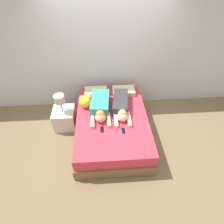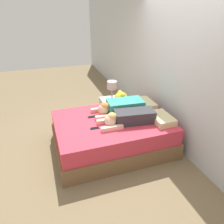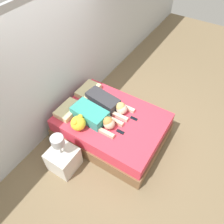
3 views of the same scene
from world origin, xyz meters
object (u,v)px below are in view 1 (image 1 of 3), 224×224
nightstand (64,117)px  person_right (121,106)px  cell_phone_left (102,129)px  pillow_head_right (124,91)px  person_left (100,106)px  pillow_head_left (96,92)px  plush_toy (86,101)px  cell_phone_right (123,131)px  bed (112,127)px

nightstand → person_right: bearing=-7.0°
cell_phone_left → nightstand: 1.11m
pillow_head_right → person_right: person_right is taller
pillow_head_right → person_right: (-0.12, -0.57, 0.05)m
person_left → person_right: person_left is taller
pillow_head_left → pillow_head_right: same height
person_left → plush_toy: size_ratio=3.38×
pillow_head_right → cell_phone_right: size_ratio=3.41×
pillow_head_left → person_right: (0.52, -0.57, 0.05)m
pillow_head_left → person_right: 0.78m
pillow_head_right → person_left: person_left is taller
person_right → cell_phone_right: size_ratio=6.61×
person_left → person_right: bearing=-3.2°
bed → person_left: 0.51m
person_left → nightstand: size_ratio=1.07×
bed → pillow_head_right: pillow_head_right is taller
cell_phone_left → bed: bearing=55.6°
pillow_head_left → plush_toy: bearing=-116.7°
cell_phone_right → nightstand: bearing=149.7°
plush_toy → person_left: bearing=-24.7°
bed → nightstand: (-1.05, 0.36, -0.00)m
pillow_head_right → person_left: size_ratio=0.53×
bed → person_right: bearing=46.5°
pillow_head_right → person_left: (-0.55, -0.55, 0.06)m
cell_phone_left → pillow_head_right: bearing=64.0°
person_left → plush_toy: bearing=155.3°
pillow_head_left → cell_phone_left: (0.11, -1.09, -0.05)m
pillow_head_right → cell_phone_left: pillow_head_right is taller
person_right → plush_toy: (-0.73, 0.16, 0.04)m
pillow_head_left → nightstand: size_ratio=0.57×
cell_phone_right → bed: bearing=117.4°
person_right → cell_phone_right: bearing=-90.9°
pillow_head_left → nightstand: (-0.73, -0.42, -0.34)m
bed → plush_toy: (-0.53, 0.37, 0.43)m
person_left → cell_phone_right: size_ratio=6.46×
cell_phone_right → person_left: bearing=125.1°
bed → person_left: (-0.23, 0.23, 0.40)m
bed → pillow_head_left: 0.91m
bed → pillow_head_left: pillow_head_left is taller
bed → pillow_head_right: bearing=67.7°
bed → nightstand: size_ratio=2.25×
person_left → bed: bearing=-45.3°
pillow_head_right → plush_toy: size_ratio=1.78×
person_left → nightstand: (-0.82, 0.13, -0.40)m
cell_phone_left → plush_toy: 0.76m
pillow_head_left → pillow_head_right: size_ratio=1.00×
person_right → person_left: bearing=176.8°
bed → pillow_head_right: size_ratio=3.98×
person_left → person_right: size_ratio=0.98×
pillow_head_right → cell_phone_right: pillow_head_right is taller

